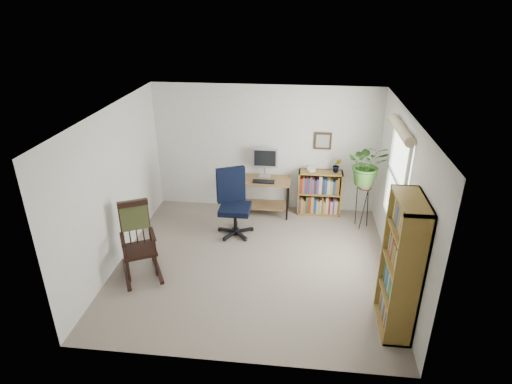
# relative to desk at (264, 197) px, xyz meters

# --- Properties ---
(floor) EXTENTS (4.20, 4.00, 0.00)m
(floor) POSITION_rel_desk_xyz_m (-0.01, -1.70, -0.35)
(floor) COLOR gray
(floor) RESTS_ON ground
(ceiling) EXTENTS (4.20, 4.00, 0.00)m
(ceiling) POSITION_rel_desk_xyz_m (-0.01, -1.70, 2.05)
(ceiling) COLOR white
(ceiling) RESTS_ON ground
(wall_back) EXTENTS (4.20, 0.00, 2.40)m
(wall_back) POSITION_rel_desk_xyz_m (-0.01, 0.30, 0.85)
(wall_back) COLOR silver
(wall_back) RESTS_ON ground
(wall_front) EXTENTS (4.20, 0.00, 2.40)m
(wall_front) POSITION_rel_desk_xyz_m (-0.01, -3.70, 0.85)
(wall_front) COLOR silver
(wall_front) RESTS_ON ground
(wall_left) EXTENTS (0.00, 4.00, 2.40)m
(wall_left) POSITION_rel_desk_xyz_m (-2.11, -1.70, 0.85)
(wall_left) COLOR silver
(wall_left) RESTS_ON ground
(wall_right) EXTENTS (0.00, 4.00, 2.40)m
(wall_right) POSITION_rel_desk_xyz_m (2.09, -1.70, 0.85)
(wall_right) COLOR silver
(wall_right) RESTS_ON ground
(window) EXTENTS (0.12, 1.20, 1.50)m
(window) POSITION_rel_desk_xyz_m (2.05, -1.40, 1.05)
(window) COLOR silver
(window) RESTS_ON wall_right
(desk) EXTENTS (0.97, 0.54, 0.70)m
(desk) POSITION_rel_desk_xyz_m (0.00, 0.00, 0.00)
(desk) COLOR olive
(desk) RESTS_ON floor
(monitor) EXTENTS (0.46, 0.16, 0.56)m
(monitor) POSITION_rel_desk_xyz_m (0.00, 0.14, 0.63)
(monitor) COLOR #B1B1B5
(monitor) RESTS_ON desk
(keyboard) EXTENTS (0.40, 0.15, 0.02)m
(keyboard) POSITION_rel_desk_xyz_m (0.00, -0.12, 0.36)
(keyboard) COLOR black
(keyboard) RESTS_ON desk
(office_chair) EXTENTS (0.86, 0.86, 1.19)m
(office_chair) POSITION_rel_desk_xyz_m (-0.42, -0.84, 0.24)
(office_chair) COLOR black
(office_chair) RESTS_ON floor
(rocking_chair) EXTENTS (0.98, 1.15, 1.15)m
(rocking_chair) POSITION_rel_desk_xyz_m (-1.64, -2.16, 0.22)
(rocking_chair) COLOR black
(rocking_chair) RESTS_ON floor
(low_bookshelf) EXTENTS (0.81, 0.27, 0.86)m
(low_bookshelf) POSITION_rel_desk_xyz_m (1.04, 0.12, 0.08)
(low_bookshelf) COLOR olive
(low_bookshelf) RESTS_ON floor
(tall_bookshelf) EXTENTS (0.34, 0.78, 1.79)m
(tall_bookshelf) POSITION_rel_desk_xyz_m (1.91, -2.87, 0.55)
(tall_bookshelf) COLOR olive
(tall_bookshelf) RESTS_ON floor
(plant_stand) EXTENTS (0.26, 0.26, 0.91)m
(plant_stand) POSITION_rel_desk_xyz_m (1.79, -0.33, 0.10)
(plant_stand) COLOR black
(plant_stand) RESTS_ON floor
(spider_plant) EXTENTS (1.69, 1.87, 1.47)m
(spider_plant) POSITION_rel_desk_xyz_m (1.79, -0.33, 1.22)
(spider_plant) COLOR #336222
(spider_plant) RESTS_ON plant_stand
(potted_plant_small) EXTENTS (0.13, 0.24, 0.11)m
(potted_plant_small) POSITION_rel_desk_xyz_m (1.32, 0.13, 0.56)
(potted_plant_small) COLOR #336222
(potted_plant_small) RESTS_ON low_bookshelf
(framed_picture) EXTENTS (0.32, 0.04, 0.32)m
(framed_picture) POSITION_rel_desk_xyz_m (1.04, 0.27, 1.05)
(framed_picture) COLOR black
(framed_picture) RESTS_ON wall_back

